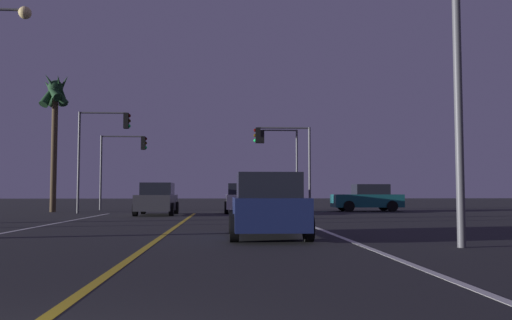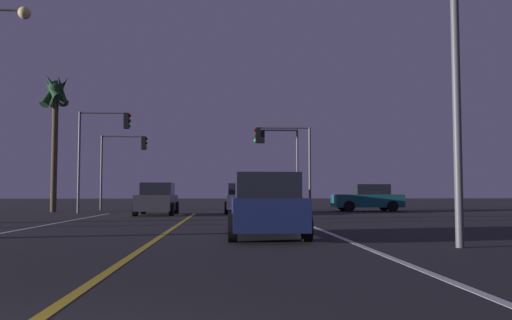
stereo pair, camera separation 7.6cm
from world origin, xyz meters
The scene contains 12 objects.
lane_edge_right centered at (4.80, 10.90, 0.00)m, with size 0.16×33.80×0.01m, color silver.
lane_center_divider centered at (0.00, 10.90, 0.00)m, with size 0.16×33.80×0.01m, color gold.
car_oncoming centered at (-1.88, 25.83, 0.82)m, with size 2.02×4.30×1.70m.
car_crossing_side centered at (10.72, 30.60, 0.82)m, with size 4.30×2.02×1.70m.
car_ahead_far centered at (2.69, 28.29, 0.82)m, with size 2.02×4.30×1.70m.
car_lead_same_lane centered at (2.83, 11.58, 0.82)m, with size 2.02×4.30×1.70m.
traffic_light_near_right centered at (5.03, 28.30, 3.77)m, with size 3.37×0.36×5.02m.
traffic_light_near_left centered at (-5.31, 28.30, 4.29)m, with size 2.99×0.36×5.82m.
traffic_light_far_right centered at (5.41, 33.80, 4.08)m, with size 2.74×0.36×5.53m.
traffic_light_far_left centered at (-5.15, 33.80, 3.76)m, with size 3.14×0.36×5.04m.
street_lamp_right_near centered at (6.22, 8.76, 5.10)m, with size 2.68×0.44×7.98m.
palm_tree_left_far centered at (-8.71, 30.40, 6.78)m, with size 2.18×2.09×8.62m.
Camera 1 is at (1.70, -2.60, 1.20)m, focal length 37.35 mm.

